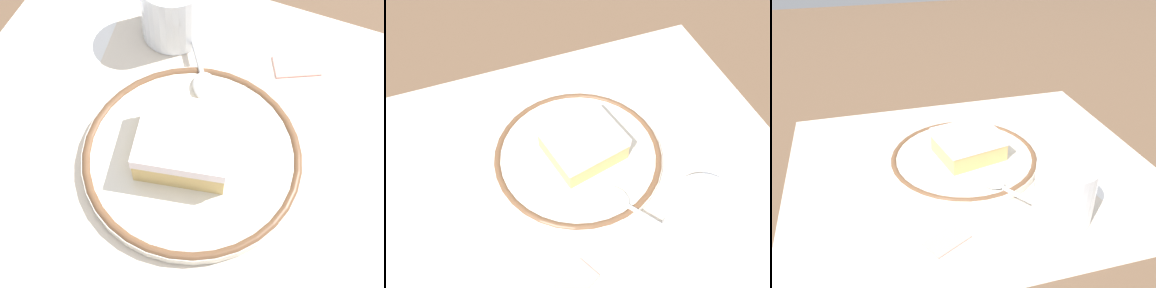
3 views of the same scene
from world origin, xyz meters
The scene contains 8 objects.
ground_plane centered at (0.00, 0.00, 0.00)m, with size 2.40×2.40×0.00m, color brown.
placemat centered at (0.00, 0.00, 0.00)m, with size 0.52×0.44×0.00m, color beige.
plate centered at (-0.01, 0.02, 0.01)m, with size 0.22×0.22×0.01m.
cake_slice centered at (0.00, 0.02, 0.03)m, with size 0.10×0.10×0.04m.
spoon centered at (0.02, -0.08, 0.02)m, with size 0.09×0.13×0.01m.
cup centered at (0.08, -0.13, 0.03)m, with size 0.07×0.07×0.07m.
napkin centered at (0.18, -0.07, 0.00)m, with size 0.11×0.09×0.00m, color white.
sugar_packet centered at (-0.07, -0.14, 0.00)m, with size 0.05×0.03×0.01m, color #E5998C.
Camera 1 is at (-0.11, 0.26, 0.49)m, focal length 52.26 mm.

